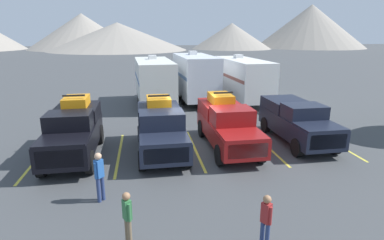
# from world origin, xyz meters

# --- Properties ---
(ground_plane) EXTENTS (240.00, 240.00, 0.00)m
(ground_plane) POSITION_xyz_m (0.00, 0.00, 0.00)
(ground_plane) COLOR #3F4244
(pickup_truck_a) EXTENTS (2.19, 5.38, 2.71)m
(pickup_truck_a) POSITION_xyz_m (-5.56, -0.31, 1.25)
(pickup_truck_a) COLOR black
(pickup_truck_a) RESTS_ON ground
(pickup_truck_b) EXTENTS (2.27, 5.31, 2.59)m
(pickup_truck_b) POSITION_xyz_m (-1.64, -0.31, 1.17)
(pickup_truck_b) COLOR black
(pickup_truck_b) RESTS_ON ground
(pickup_truck_c) EXTENTS (2.17, 5.78, 2.60)m
(pickup_truck_c) POSITION_xyz_m (1.61, -0.12, 1.19)
(pickup_truck_c) COLOR maroon
(pickup_truck_c) RESTS_ON ground
(pickup_truck_d) EXTENTS (2.22, 5.50, 2.08)m
(pickup_truck_d) POSITION_xyz_m (5.36, 0.10, 1.12)
(pickup_truck_d) COLOR black
(pickup_truck_d) RESTS_ON ground
(lot_stripe_a) EXTENTS (0.12, 5.50, 0.01)m
(lot_stripe_a) POSITION_xyz_m (-7.24, -0.31, 0.00)
(lot_stripe_a) COLOR gold
(lot_stripe_a) RESTS_ON ground
(lot_stripe_b) EXTENTS (0.12, 5.50, 0.01)m
(lot_stripe_b) POSITION_xyz_m (-3.62, -0.31, 0.00)
(lot_stripe_b) COLOR gold
(lot_stripe_b) RESTS_ON ground
(lot_stripe_c) EXTENTS (0.12, 5.50, 0.01)m
(lot_stripe_c) POSITION_xyz_m (0.00, -0.31, 0.00)
(lot_stripe_c) COLOR gold
(lot_stripe_c) RESTS_ON ground
(lot_stripe_d) EXTENTS (0.12, 5.50, 0.01)m
(lot_stripe_d) POSITION_xyz_m (3.62, -0.31, 0.00)
(lot_stripe_d) COLOR gold
(lot_stripe_d) RESTS_ON ground
(lot_stripe_e) EXTENTS (0.12, 5.50, 0.01)m
(lot_stripe_e) POSITION_xyz_m (7.24, -0.31, 0.00)
(lot_stripe_e) COLOR gold
(lot_stripe_e) RESTS_ON ground
(camper_trailer_a) EXTENTS (2.98, 8.25, 3.74)m
(camper_trailer_a) POSITION_xyz_m (-1.55, 9.71, 1.97)
(camper_trailer_a) COLOR silver
(camper_trailer_a) RESTS_ON ground
(camper_trailer_b) EXTENTS (2.97, 7.85, 4.01)m
(camper_trailer_b) POSITION_xyz_m (1.74, 10.33, 2.11)
(camper_trailer_b) COLOR silver
(camper_trailer_b) RESTS_ON ground
(camper_trailer_c) EXTENTS (2.94, 8.83, 3.70)m
(camper_trailer_c) POSITION_xyz_m (5.53, 9.89, 1.96)
(camper_trailer_c) COLOR white
(camper_trailer_c) RESTS_ON ground
(person_a) EXTENTS (0.32, 0.32, 1.73)m
(person_a) POSITION_xyz_m (-3.92, -4.62, 1.00)
(person_a) COLOR navy
(person_a) RESTS_ON ground
(person_b) EXTENTS (0.27, 0.31, 1.56)m
(person_b) POSITION_xyz_m (0.62, -7.78, 0.90)
(person_b) COLOR navy
(person_b) RESTS_ON ground
(person_c) EXTENTS (0.27, 0.31, 1.55)m
(person_c) POSITION_xyz_m (-2.91, -7.08, 0.89)
(person_c) COLOR #726047
(person_c) RESTS_ON ground
(mountain_ridge) EXTENTS (151.40, 47.25, 14.67)m
(mountain_ridge) POSITION_xyz_m (-0.97, 92.75, 5.83)
(mountain_ridge) COLOR gray
(mountain_ridge) RESTS_ON ground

